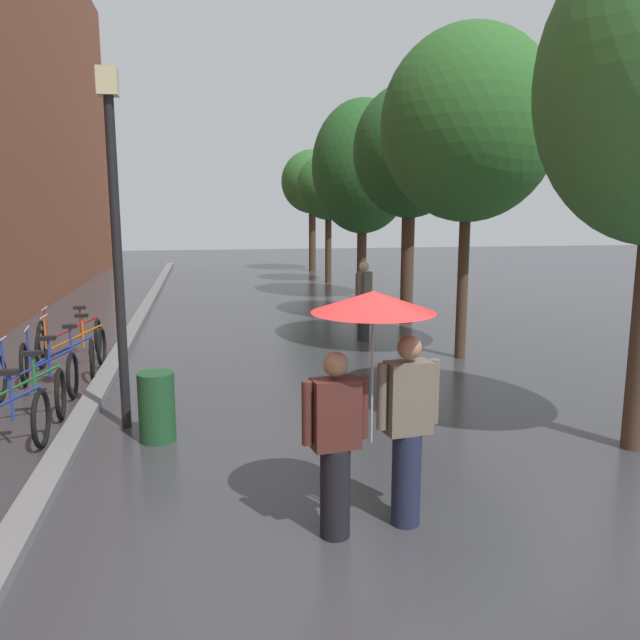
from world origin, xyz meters
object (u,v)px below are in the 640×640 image
at_px(parked_bicycle_4, 72,346).
at_px(street_lamp_post, 116,226).
at_px(pedestrian_walking_midground, 364,300).
at_px(street_tree_1, 469,125).
at_px(street_tree_2, 410,152).
at_px(parked_bicycle_3, 59,361).
at_px(litter_bin, 157,407).
at_px(parked_bicycle_2, 36,376).
at_px(parked_bicycle_1, 19,395).
at_px(street_tree_5, 312,182).
at_px(couple_under_umbrella, 373,379).
at_px(street_tree_4, 328,187).
at_px(street_tree_3, 363,167).
at_px(parked_bicycle_5, 70,336).

bearing_deg(parked_bicycle_4, street_lamp_post, -69.01).
relative_size(parked_bicycle_4, pedestrian_walking_midground, 0.65).
relative_size(street_tree_1, street_tree_2, 1.05).
bearing_deg(pedestrian_walking_midground, parked_bicycle_4, -166.93).
xyz_separation_m(parked_bicycle_3, litter_bin, (1.74, -2.91, 0.05)).
bearing_deg(parked_bicycle_2, pedestrian_walking_midground, 29.61).
xyz_separation_m(parked_bicycle_1, pedestrian_walking_midground, (5.80, 4.32, 0.49)).
bearing_deg(street_tree_5, street_tree_1, -90.60).
relative_size(street_tree_5, parked_bicycle_2, 5.00).
xyz_separation_m(street_tree_2, parked_bicycle_2, (-7.39, -5.12, -3.74)).
height_order(street_tree_2, couple_under_umbrella, street_tree_2).
relative_size(street_tree_2, street_tree_5, 1.06).
bearing_deg(street_tree_4, parked_bicycle_4, -120.39).
bearing_deg(parked_bicycle_2, street_tree_1, 10.87).
relative_size(street_tree_2, pedestrian_walking_midground, 3.38).
distance_m(street_tree_1, street_lamp_post, 6.66).
xyz_separation_m(street_tree_5, parked_bicycle_1, (-7.37, -19.75, -3.60)).
bearing_deg(street_tree_2, parked_bicycle_2, -145.29).
xyz_separation_m(street_tree_4, parked_bicycle_4, (-7.10, -12.11, -3.23)).
height_order(parked_bicycle_2, couple_under_umbrella, couple_under_umbrella).
xyz_separation_m(street_tree_2, parked_bicycle_3, (-7.27, -4.21, -3.74)).
bearing_deg(street_tree_2, street_tree_5, 89.93).
bearing_deg(street_tree_3, street_tree_2, -90.04).
relative_size(parked_bicycle_2, parked_bicycle_5, 0.99).
relative_size(street_tree_1, litter_bin, 7.05).
bearing_deg(litter_bin, parked_bicycle_5, 111.58).
xyz_separation_m(street_tree_2, litter_bin, (-5.53, -7.12, -3.69)).
relative_size(street_tree_2, parked_bicycle_3, 4.92).
height_order(parked_bicycle_2, parked_bicycle_5, same).
relative_size(street_tree_4, street_lamp_post, 1.10).
bearing_deg(street_tree_1, parked_bicycle_5, 168.05).
distance_m(street_tree_4, parked_bicycle_5, 13.73).
xyz_separation_m(street_tree_5, couple_under_umbrella, (-3.55, -23.29, -2.61)).
xyz_separation_m(parked_bicycle_4, pedestrian_walking_midground, (5.71, 1.33, 0.49)).
distance_m(parked_bicycle_1, pedestrian_walking_midground, 7.25).
distance_m(parked_bicycle_1, litter_bin, 2.08).
bearing_deg(pedestrian_walking_midground, street_lamp_post, -132.80).
distance_m(street_tree_3, parked_bicycle_4, 11.17).
height_order(parked_bicycle_4, litter_bin, parked_bicycle_4).
xyz_separation_m(street_tree_4, parked_bicycle_3, (-7.10, -13.19, -3.23)).
distance_m(street_tree_3, street_lamp_post, 12.65).
distance_m(street_tree_4, parked_bicycle_2, 16.17).
bearing_deg(parked_bicycle_2, parked_bicycle_3, 82.02).
height_order(street_tree_3, street_lamp_post, street_tree_3).
height_order(street_tree_2, parked_bicycle_5, street_tree_2).
relative_size(parked_bicycle_1, parked_bicycle_2, 1.04).
distance_m(parked_bicycle_1, parked_bicycle_3, 1.92).
bearing_deg(parked_bicycle_2, parked_bicycle_4, 86.57).
xyz_separation_m(street_tree_5, parked_bicycle_3, (-7.28, -17.83, -3.60)).
height_order(parked_bicycle_1, parked_bicycle_2, same).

